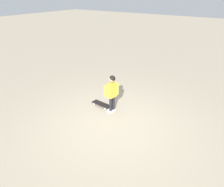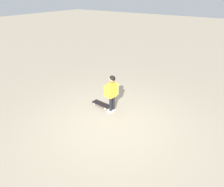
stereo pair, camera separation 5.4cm
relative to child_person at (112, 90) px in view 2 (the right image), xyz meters
The scene contains 3 objects.
ground_plane 0.94m from the child_person, 143.08° to the right, with size 50.00×50.00×0.00m, color tan.
child_person is the anchor object (origin of this frame).
skateboard 0.73m from the child_person, 81.06° to the left, with size 0.24×0.61×0.07m.
Camera 2 is at (-3.39, -2.35, 2.99)m, focal length 32.66 mm.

